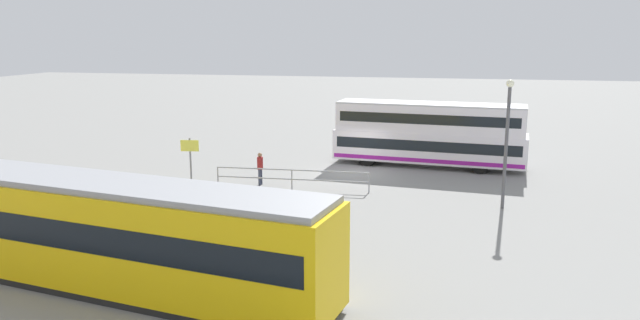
{
  "coord_description": "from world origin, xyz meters",
  "views": [
    {
      "loc": [
        -5.42,
        34.17,
        8.04
      ],
      "look_at": [
        0.9,
        5.76,
        1.91
      ],
      "focal_mm": 33.58,
      "sensor_mm": 36.0,
      "label": 1
    }
  ],
  "objects_px": {
    "double_decker_bus": "(429,134)",
    "street_lamp": "(507,133)",
    "tram_yellow": "(104,232)",
    "pedestrian_near_railing": "(260,166)",
    "info_sign": "(190,153)"
  },
  "relations": [
    {
      "from": "tram_yellow",
      "to": "street_lamp",
      "type": "bearing_deg",
      "value": -137.62
    },
    {
      "from": "info_sign",
      "to": "pedestrian_near_railing",
      "type": "bearing_deg",
      "value": -168.11
    },
    {
      "from": "tram_yellow",
      "to": "street_lamp",
      "type": "xyz_separation_m",
      "value": [
        -13.2,
        -12.04,
        1.74
      ]
    },
    {
      "from": "double_decker_bus",
      "to": "pedestrian_near_railing",
      "type": "distance_m",
      "value": 11.05
    },
    {
      "from": "double_decker_bus",
      "to": "street_lamp",
      "type": "height_order",
      "value": "street_lamp"
    },
    {
      "from": "tram_yellow",
      "to": "street_lamp",
      "type": "relative_size",
      "value": 2.64
    },
    {
      "from": "pedestrian_near_railing",
      "to": "info_sign",
      "type": "xyz_separation_m",
      "value": [
        3.69,
        0.78,
        0.73
      ]
    },
    {
      "from": "tram_yellow",
      "to": "info_sign",
      "type": "distance_m",
      "value": 13.4
    },
    {
      "from": "double_decker_bus",
      "to": "pedestrian_near_railing",
      "type": "bearing_deg",
      "value": 37.91
    },
    {
      "from": "pedestrian_near_railing",
      "to": "street_lamp",
      "type": "distance_m",
      "value": 12.91
    },
    {
      "from": "double_decker_bus",
      "to": "pedestrian_near_railing",
      "type": "height_order",
      "value": "double_decker_bus"
    },
    {
      "from": "street_lamp",
      "to": "tram_yellow",
      "type": "bearing_deg",
      "value": 42.38
    },
    {
      "from": "tram_yellow",
      "to": "double_decker_bus",
      "type": "bearing_deg",
      "value": -114.42
    },
    {
      "from": "double_decker_bus",
      "to": "street_lamp",
      "type": "bearing_deg",
      "value": 114.25
    },
    {
      "from": "pedestrian_near_railing",
      "to": "tram_yellow",
      "type": "bearing_deg",
      "value": 87.24
    }
  ]
}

